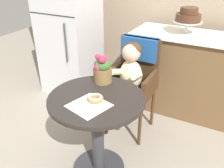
{
  "coord_description": "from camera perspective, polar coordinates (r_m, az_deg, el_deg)",
  "views": [
    {
      "loc": [
        0.81,
        -1.29,
        1.63
      ],
      "look_at": [
        0.05,
        0.15,
        0.77
      ],
      "focal_mm": 38.73,
      "sensor_mm": 36.0,
      "label": 1
    }
  ],
  "objects": [
    {
      "name": "refrigerator",
      "position": [
        3.13,
        -10.05,
        13.01
      ],
      "size": [
        0.64,
        0.63,
        1.7
      ],
      "color": "silver",
      "rests_on": "ground"
    },
    {
      "name": "wicker_chair",
      "position": [
        2.38,
        5.6,
        3.12
      ],
      "size": [
        0.42,
        0.45,
        0.95
      ],
      "rotation": [
        0.0,
        0.0,
        -0.04
      ],
      "color": "#472D19",
      "rests_on": "ground"
    },
    {
      "name": "tiered_cake_stand",
      "position": [
        2.69,
        17.55,
        14.86
      ],
      "size": [
        0.3,
        0.3,
        0.28
      ],
      "color": "silver",
      "rests_on": "display_counter"
    },
    {
      "name": "seated_child",
      "position": [
        2.23,
        4.09,
        2.53
      ],
      "size": [
        0.27,
        0.32,
        0.73
      ],
      "color": "beige",
      "rests_on": "ground"
    },
    {
      "name": "flower_vase",
      "position": [
        1.94,
        -2.26,
        3.51
      ],
      "size": [
        0.15,
        0.15,
        0.25
      ],
      "color": "brown",
      "rests_on": "cafe_table"
    },
    {
      "name": "paper_napkin",
      "position": [
        1.68,
        -5.47,
        -5.1
      ],
      "size": [
        0.3,
        0.3,
        0.0
      ],
      "primitive_type": "cube",
      "rotation": [
        0.0,
        0.0,
        -0.27
      ],
      "color": "white",
      "rests_on": "cafe_table"
    },
    {
      "name": "ground_plane",
      "position": [
        2.23,
        -3.1,
        -19.14
      ],
      "size": [
        8.0,
        8.0,
        0.0
      ],
      "primitive_type": "plane",
      "color": "gray"
    },
    {
      "name": "display_counter",
      "position": [
        2.86,
        20.02,
        1.78
      ],
      "size": [
        1.56,
        0.62,
        0.9
      ],
      "color": "brown",
      "rests_on": "ground"
    },
    {
      "name": "cafe_table",
      "position": [
        1.89,
        -3.5,
        -8.59
      ],
      "size": [
        0.72,
        0.72,
        0.72
      ],
      "color": "#282321",
      "rests_on": "ground"
    },
    {
      "name": "donut_front",
      "position": [
        1.72,
        -3.96,
        -3.37
      ],
      "size": [
        0.12,
        0.12,
        0.04
      ],
      "color": "#AD7542",
      "rests_on": "cafe_table"
    }
  ]
}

